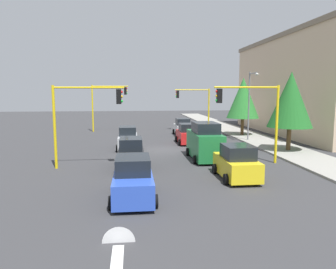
{
  "coord_description": "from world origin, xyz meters",
  "views": [
    {
      "loc": [
        27.1,
        -2.48,
        4.94
      ],
      "look_at": [
        -1.07,
        0.66,
        1.2
      ],
      "focal_mm": 34.03,
      "sensor_mm": 36.0,
      "label": 1
    }
  ],
  "objects": [
    {
      "name": "ground_plane",
      "position": [
        0.0,
        0.0,
        0.0
      ],
      "size": [
        120.0,
        120.0,
        0.0
      ],
      "primitive_type": "plane",
      "color": "#353538"
    },
    {
      "name": "sidewalk_kerb",
      "position": [
        -5.0,
        10.5,
        0.07
      ],
      "size": [
        80.0,
        4.0,
        0.15
      ],
      "primitive_type": "cube",
      "color": "gray",
      "rests_on": "ground"
    },
    {
      "name": "lane_arrow_near",
      "position": [
        11.51,
        -3.0,
        0.01
      ],
      "size": [
        2.4,
        1.1,
        1.1
      ],
      "color": "silver",
      "rests_on": "ground"
    },
    {
      "name": "lane_arrow_mid",
      "position": [
        17.51,
        -3.0,
        0.01
      ],
      "size": [
        2.4,
        1.1,
        1.1
      ],
      "color": "silver",
      "rests_on": "ground"
    },
    {
      "name": "apartment_block",
      "position": [
        -9.29,
        18.5,
        5.77
      ],
      "size": [
        24.38,
        9.3,
        11.52
      ],
      "color": "beige",
      "rests_on": "ground"
    },
    {
      "name": "traffic_signal_far_right",
      "position": [
        -14.0,
        -5.73,
        4.15
      ],
      "size": [
        0.36,
        4.59,
        5.88
      ],
      "color": "yellow",
      "rests_on": "ground"
    },
    {
      "name": "traffic_signal_far_left",
      "position": [
        -14.0,
        5.66,
        3.87
      ],
      "size": [
        0.36,
        4.59,
        5.45
      ],
      "color": "yellow",
      "rests_on": "ground"
    },
    {
      "name": "traffic_signal_near_right",
      "position": [
        6.0,
        -5.65,
        3.84
      ],
      "size": [
        0.36,
        4.59,
        5.41
      ],
      "color": "yellow",
      "rests_on": "ground"
    },
    {
      "name": "traffic_signal_near_left",
      "position": [
        6.0,
        5.66,
        3.87
      ],
      "size": [
        0.36,
        4.59,
        5.45
      ],
      "color": "yellow",
      "rests_on": "ground"
    },
    {
      "name": "street_lamp_curbside",
      "position": [
        -3.61,
        9.2,
        4.35
      ],
      "size": [
        2.15,
        0.28,
        7.0
      ],
      "color": "slate",
      "rests_on": "ground"
    },
    {
      "name": "tree_roadside_mid",
      "position": [
        -8.0,
        10.0,
        4.32
      ],
      "size": [
        3.63,
        3.63,
        6.6
      ],
      "color": "brown",
      "rests_on": "ground"
    },
    {
      "name": "tree_roadside_near",
      "position": [
        2.0,
        10.5,
        4.35
      ],
      "size": [
        3.65,
        3.65,
        6.64
      ],
      "color": "brown",
      "rests_on": "ground"
    },
    {
      "name": "delivery_van_green",
      "position": [
        4.23,
        2.81,
        1.28
      ],
      "size": [
        4.8,
        2.22,
        2.77
      ],
      "color": "#1E7238",
      "rests_on": "ground"
    },
    {
      "name": "car_white",
      "position": [
        -9.27,
        3.27,
        0.89
      ],
      "size": [
        3.64,
        1.99,
        1.98
      ],
      "color": "white",
      "rests_on": "ground"
    },
    {
      "name": "car_blue",
      "position": [
        12.6,
        -2.5,
        0.9
      ],
      "size": [
        4.1,
        2.1,
        1.98
      ],
      "color": "blue",
      "rests_on": "ground"
    },
    {
      "name": "car_silver",
      "position": [
        -0.87,
        -2.93,
        0.9
      ],
      "size": [
        4.15,
        1.95,
        1.98
      ],
      "color": "#B2B5BA",
      "rests_on": "ground"
    },
    {
      "name": "car_red",
      "position": [
        -3.16,
        2.77,
        0.9
      ],
      "size": [
        3.7,
        2.03,
        1.98
      ],
      "color": "red",
      "rests_on": "ground"
    },
    {
      "name": "car_yellow",
      "position": [
        9.71,
        3.43,
        0.9
      ],
      "size": [
        3.86,
        2.1,
        1.98
      ],
      "color": "yellow",
      "rests_on": "ground"
    },
    {
      "name": "car_black",
      "position": [
        6.32,
        -2.63,
        0.9
      ],
      "size": [
        4.09,
        1.98,
        1.98
      ],
      "color": "black",
      "rests_on": "ground"
    }
  ]
}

